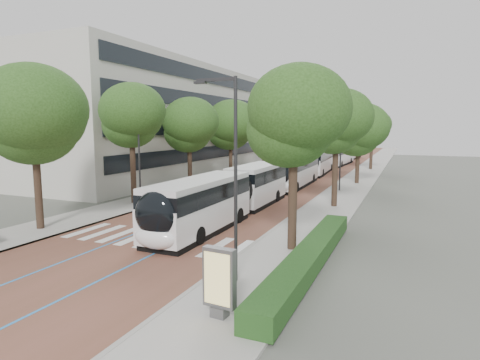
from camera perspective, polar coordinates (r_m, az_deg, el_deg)
The scene contains 22 objects.
ground at distance 22.36m, azimuth -13.73°, elevation -8.82°, with size 160.00×160.00×0.00m, color #51544C.
road at distance 58.88m, azimuth 10.23°, elevation 1.38°, with size 11.00×140.00×0.02m, color brown.
sidewalk_left at distance 60.97m, azimuth 3.35°, elevation 1.74°, with size 4.00×140.00×0.12m, color #9C9993.
sidewalk_right at distance 57.69m, azimuth 17.51°, elevation 1.07°, with size 4.00×140.00×0.12m, color #9C9993.
kerb_left at distance 60.36m, azimuth 5.04°, elevation 1.67°, with size 0.20×140.00×0.14m, color gray.
kerb_right at distance 57.90m, azimuth 15.64°, elevation 1.16°, with size 0.20×140.00×0.14m, color gray.
zebra_crossing at distance 23.01m, azimuth -11.83°, elevation -8.23°, with size 10.55×3.60×0.01m.
lane_line_left at distance 59.26m, azimuth 8.72°, elevation 1.46°, with size 0.12×126.00×0.01m, color #277BC7.
lane_line_right at distance 58.55m, azimuth 11.76°, elevation 1.32°, with size 0.12×126.00×0.01m, color #277BC7.
office_building at distance 55.57m, azimuth -12.78°, elevation 8.17°, with size 18.11×40.00×14.00m.
hedge at distance 18.44m, azimuth 9.93°, elevation -10.57°, with size 1.20×14.00×0.80m, color #1B3E15.
streetlight_near at distance 15.53m, azimuth -1.24°, elevation 2.38°, with size 1.82×0.20×8.00m.
streetlight_far at distance 39.64m, azimuth 13.90°, elevation 5.31°, with size 1.82×0.20×8.00m.
lamp_post_left at distance 31.61m, azimuth -14.16°, elevation 3.52°, with size 0.14×0.14×8.00m, color #28282A.
trees_left at distance 46.63m, azimuth -3.00°, elevation 7.95°, with size 6.43×60.99×9.64m.
trees_right at distance 39.75m, azimuth 15.57°, elevation 7.03°, with size 5.95×46.88×8.63m.
lead_bus at distance 27.13m, azimuth -1.77°, elevation -2.19°, with size 2.59×18.41×3.20m.
bus_queued_0 at distance 41.90m, azimuth 7.61°, elevation 1.19°, with size 2.69×12.43×3.20m.
bus_queued_1 at distance 54.62m, azimuth 11.01°, elevation 2.59°, with size 3.04×12.49×3.20m.
bus_queued_2 at distance 67.73m, azimuth 13.85°, elevation 3.44°, with size 3.17×12.51×3.20m.
bus_queued_3 at distance 80.27m, azimuth 15.19°, elevation 4.01°, with size 3.35×12.54×3.20m.
ad_panel at distance 13.25m, azimuth -2.95°, elevation -14.14°, with size 1.13×0.47×2.30m.
Camera 1 is at (13.00, -17.09, 6.22)m, focal length 30.00 mm.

